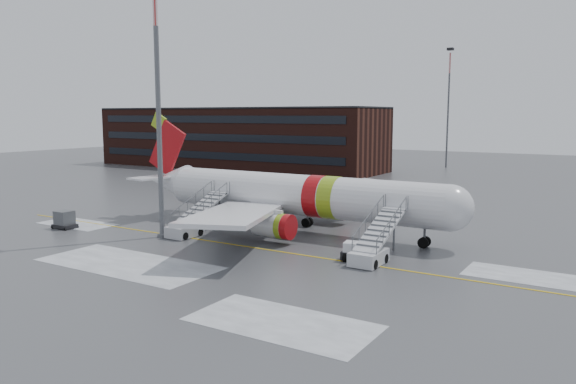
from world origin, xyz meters
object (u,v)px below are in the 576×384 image
Objects in this scene: airstair_fwd at (373,248)px; pushback_tug at (356,253)px; airstair_aft at (190,224)px; light_mast_near at (158,101)px; uld_container at (65,220)px; airliner at (291,195)px.

airstair_fwd is 1.33m from pushback_tug.
airstair_aft is 0.33× the size of light_mast_near.
airliner is at bearing 28.87° from uld_container.
uld_container is at bearing -172.61° from pushback_tug.
uld_container is 0.09× the size of light_mast_near.
uld_container is (-12.44, -4.01, -0.27)m from airstair_aft.
light_mast_near is (-1.62, -1.93, 11.03)m from airstair_aft.
light_mast_near is at bearing -134.47° from airliner.
pushback_tug is 0.11× the size of light_mast_near.
pushback_tug is at bearing -0.83° from airstair_aft.
uld_container is at bearing -169.11° from light_mast_near.
pushback_tug is at bearing -168.86° from airstair_fwd.
airliner is 13.15× the size of pushback_tug.
airstair_fwd is 0.33× the size of light_mast_near.
airliner reaches higher than pushback_tug.
uld_container is 15.78m from light_mast_near.
pushback_tug is at bearing 7.39° from uld_container.
airliner is 1.51× the size of light_mast_near.
airstair_fwd is at bearing 7.54° from uld_container.
airliner is 4.55× the size of airstair_fwd.
airliner is 13.15m from airstair_fwd.
airliner reaches higher than airstair_aft.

